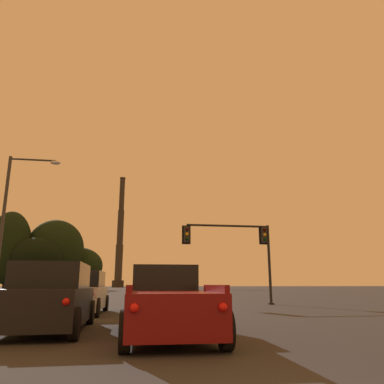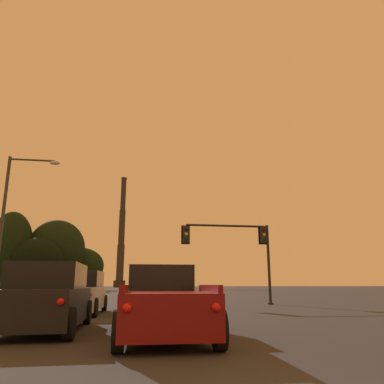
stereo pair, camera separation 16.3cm
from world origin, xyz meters
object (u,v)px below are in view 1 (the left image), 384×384
at_px(suv_left_lane_second, 51,298).
at_px(sedan_center_lane_front, 159,298).
at_px(pickup_truck_center_lane_second, 167,303).
at_px(smokestack, 120,243).
at_px(suv_left_lane_front, 81,293).
at_px(street_lamp, 12,212).
at_px(traffic_light_overhead_right, 239,242).

distance_m(suv_left_lane_second, sedan_center_lane_front, 7.76).
bearing_deg(pickup_truck_center_lane_second, smokestack, 93.47).
height_order(suv_left_lane_front, smokestack, smokestack).
bearing_deg(smokestack, suv_left_lane_front, -88.74).
bearing_deg(smokestack, street_lamp, -90.66).
distance_m(pickup_truck_center_lane_second, traffic_light_overhead_right, 15.74).
xyz_separation_m(traffic_light_overhead_right, street_lamp, (-14.52, -0.04, 1.60)).
relative_size(suv_left_lane_front, sedan_center_lane_front, 1.05).
bearing_deg(street_lamp, suv_left_lane_front, -50.53).
xyz_separation_m(pickup_truck_center_lane_second, sedan_center_lane_front, (0.41, 8.17, -0.14)).
bearing_deg(sedan_center_lane_front, suv_left_lane_front, -173.28).
bearing_deg(sedan_center_lane_front, pickup_truck_center_lane_second, -93.63).
height_order(traffic_light_overhead_right, street_lamp, street_lamp).
relative_size(pickup_truck_center_lane_second, suv_left_lane_second, 1.13).
distance_m(suv_left_lane_front, traffic_light_overhead_right, 11.70).
xyz_separation_m(pickup_truck_center_lane_second, traffic_light_overhead_right, (6.12, 14.14, 3.21)).
relative_size(pickup_truck_center_lane_second, street_lamp, 0.60).
height_order(suv_left_lane_second, street_lamp, street_lamp).
height_order(suv_left_lane_second, smokestack, smokestack).
distance_m(sedan_center_lane_front, smokestack, 160.52).
bearing_deg(street_lamp, sedan_center_lane_front, -33.94).
xyz_separation_m(suv_left_lane_front, street_lamp, (-5.27, 6.40, 4.72)).
bearing_deg(pickup_truck_center_lane_second, sedan_center_lane_front, 88.34).
distance_m(suv_left_lane_front, suv_left_lane_second, 6.41).
bearing_deg(sedan_center_lane_front, street_lamp, 145.28).
bearing_deg(smokestack, traffic_light_overhead_right, -85.24).
height_order(pickup_truck_center_lane_second, sedan_center_lane_front, pickup_truck_center_lane_second).
xyz_separation_m(suv_left_lane_front, suv_left_lane_second, (-0.03, -6.41, 0.00)).
xyz_separation_m(sedan_center_lane_front, smokestack, (-7.05, 159.17, 19.59)).
relative_size(suv_left_lane_second, street_lamp, 0.53).
distance_m(pickup_truck_center_lane_second, smokestack, 168.59).
xyz_separation_m(street_lamp, smokestack, (1.76, 153.24, 14.64)).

